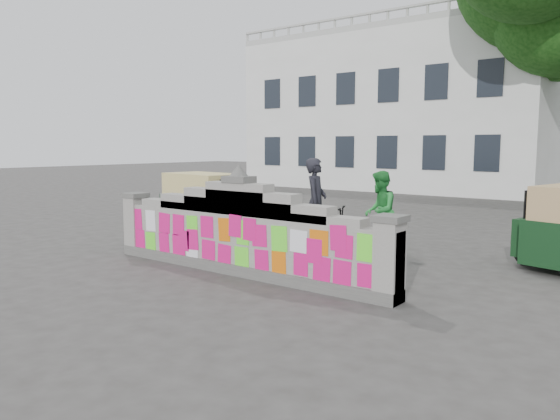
# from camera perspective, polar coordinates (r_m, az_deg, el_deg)

# --- Properties ---
(ground) EXTENTS (100.00, 100.00, 0.00)m
(ground) POSITION_cam_1_polar(r_m,az_deg,el_deg) (10.13, -4.24, -6.65)
(ground) COLOR #383533
(ground) RESTS_ON ground
(parapet_wall) EXTENTS (6.48, 0.44, 2.01)m
(parapet_wall) POSITION_cam_1_polar(r_m,az_deg,el_deg) (9.98, -4.30, -2.47)
(parapet_wall) COLOR #4C4C49
(parapet_wall) RESTS_ON ground
(building) EXTENTS (16.00, 10.00, 8.90)m
(building) POSITION_cam_1_polar(r_m,az_deg,el_deg) (32.32, 13.38, 9.59)
(building) COLOR silver
(building) RESTS_ON ground
(cyclist_bike) EXTENTS (2.18, 1.45, 1.08)m
(cyclist_bike) POSITION_cam_1_polar(r_m,az_deg,el_deg) (11.56, 3.74, -2.23)
(cyclist_bike) COLOR black
(cyclist_bike) RESTS_ON ground
(cyclist_rider) EXTENTS (0.66, 0.79, 1.84)m
(cyclist_rider) POSITION_cam_1_polar(r_m,az_deg,el_deg) (11.51, 3.75, -0.38)
(cyclist_rider) COLOR black
(cyclist_rider) RESTS_ON ground
(pedestrian) EXTENTS (0.96, 1.06, 1.79)m
(pedestrian) POSITION_cam_1_polar(r_m,az_deg,el_deg) (12.29, 10.37, -0.12)
(pedestrian) COLOR #268E37
(pedestrian) RESTS_ON ground
(rickshaw_left) EXTENTS (2.90, 1.63, 1.57)m
(rickshaw_left) POSITION_cam_1_polar(r_m,az_deg,el_deg) (15.42, -7.88, 1.01)
(rickshaw_left) COLOR black
(rickshaw_left) RESTS_ON ground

